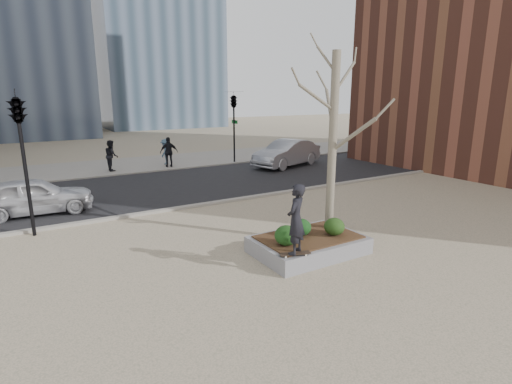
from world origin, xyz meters
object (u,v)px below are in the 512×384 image
skateboard (295,254)px  skateboarder (296,219)px  police_car (34,196)px  planter (308,245)px

skateboard → skateboarder: bearing=-162.3°
police_car → skateboarder: bearing=-146.2°
skateboard → skateboarder: (-0.00, 0.00, 0.91)m
planter → police_car: size_ratio=0.75×
planter → skateboard: 1.41m
police_car → skateboard: bearing=-146.2°
skateboarder → skateboard: bearing=146.5°
planter → police_car: police_car is taller
skateboard → skateboarder: 0.91m
skateboard → police_car: bearing=137.9°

